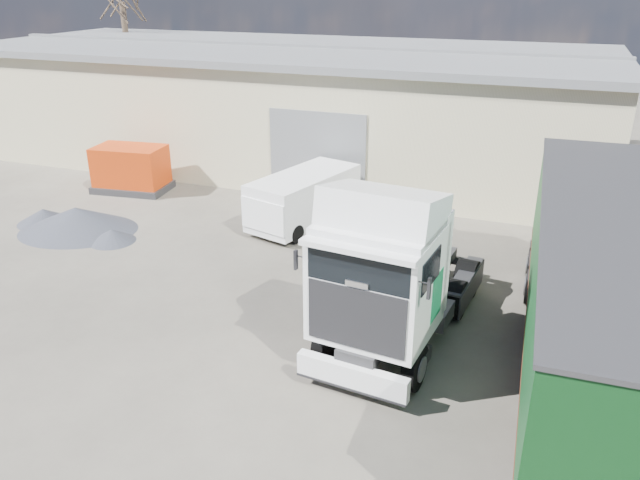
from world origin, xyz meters
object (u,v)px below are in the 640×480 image
(tractor_unit, at_px, (390,281))
(panel_van, at_px, (301,200))
(orange_skip, at_px, (131,172))
(box_trailer, at_px, (595,280))

(tractor_unit, xyz_separation_m, panel_van, (-5.05, 6.85, -0.89))
(orange_skip, bearing_deg, box_trailer, -30.78)
(box_trailer, distance_m, orange_skip, 19.26)
(box_trailer, bearing_deg, panel_van, 143.87)
(panel_van, relative_size, orange_skip, 1.52)
(tractor_unit, relative_size, box_trailer, 0.56)
(orange_skip, bearing_deg, panel_van, -15.68)
(panel_van, height_order, orange_skip, orange_skip)
(tractor_unit, bearing_deg, panel_van, 132.53)
(tractor_unit, xyz_separation_m, orange_skip, (-13.24, 8.08, -1.04))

